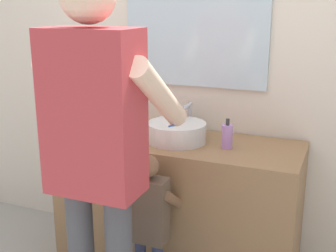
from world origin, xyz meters
name	(u,v)px	position (x,y,z in m)	size (l,w,h in m)	color
back_wall	(198,40)	(0.00, 0.62, 1.35)	(4.40, 0.10, 2.70)	beige
vanity_cabinet	(178,205)	(0.00, 0.30, 0.41)	(1.40, 0.54, 0.81)	olive
sink_basin	(177,132)	(0.00, 0.28, 0.87)	(0.33, 0.33, 0.11)	silver
faucet	(189,119)	(0.00, 0.48, 0.89)	(0.18, 0.14, 0.18)	#B7BABF
toothbrush_cup	(126,123)	(-0.36, 0.35, 0.87)	(0.07, 0.07, 0.21)	silver
soap_bottle	(227,136)	(0.29, 0.27, 0.88)	(0.06, 0.06, 0.16)	#B27FC6
child_toddler	(149,219)	(0.00, -0.10, 0.51)	(0.26, 0.26, 0.86)	#2D334C
adult_parent	(96,137)	(-0.09, -0.42, 1.03)	(0.53, 0.56, 1.71)	#47474C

